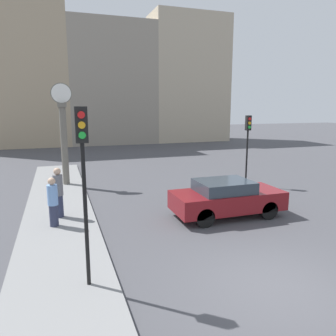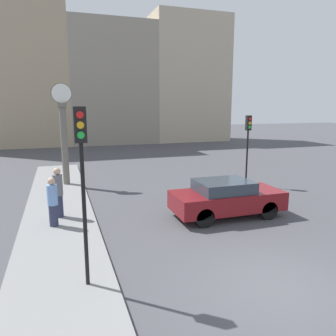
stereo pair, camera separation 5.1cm
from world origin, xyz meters
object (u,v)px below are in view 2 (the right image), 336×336
(traffic_light_far, at_px, (248,136))
(pedestrian_grey_jacket, at_px, (58,192))
(street_clock, at_px, (64,135))
(pedestrian_blue_stripe, at_px, (53,202))
(traffic_light_near, at_px, (82,161))
(sedan_car, at_px, (226,198))

(traffic_light_far, height_order, pedestrian_grey_jacket, traffic_light_far)
(street_clock, height_order, pedestrian_blue_stripe, street_clock)
(traffic_light_far, distance_m, street_clock, 9.47)
(traffic_light_near, relative_size, street_clock, 0.78)
(pedestrian_grey_jacket, distance_m, pedestrian_blue_stripe, 0.94)
(sedan_car, relative_size, traffic_light_near, 1.04)
(street_clock, bearing_deg, pedestrian_grey_jacket, -94.25)
(traffic_light_near, relative_size, pedestrian_blue_stripe, 2.38)
(sedan_car, distance_m, traffic_light_near, 6.91)
(traffic_light_near, height_order, street_clock, street_clock)
(street_clock, bearing_deg, traffic_light_far, -17.89)
(traffic_light_far, bearing_deg, traffic_light_near, -139.50)
(sedan_car, xyz_separation_m, street_clock, (-5.66, 6.91, 1.95))
(pedestrian_blue_stripe, bearing_deg, traffic_light_near, -79.64)
(traffic_light_near, xyz_separation_m, street_clock, (-0.18, 10.45, -0.33))
(sedan_car, distance_m, pedestrian_blue_stripe, 6.29)
(street_clock, distance_m, pedestrian_blue_stripe, 6.51)
(sedan_car, xyz_separation_m, pedestrian_blue_stripe, (-6.25, 0.65, 0.26))
(sedan_car, height_order, street_clock, street_clock)
(traffic_light_far, height_order, pedestrian_blue_stripe, traffic_light_far)
(sedan_car, height_order, pedestrian_blue_stripe, pedestrian_blue_stripe)
(street_clock, bearing_deg, traffic_light_near, -89.01)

